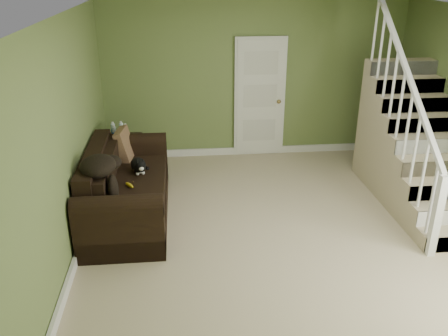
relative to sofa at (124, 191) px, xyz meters
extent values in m
cube|color=tan|center=(2.02, -0.69, -0.35)|extent=(5.00, 5.50, 0.01)
cube|color=white|center=(2.02, -0.69, 2.25)|extent=(5.00, 5.50, 0.01)
cube|color=olive|center=(2.02, 2.06, 0.95)|extent=(5.00, 0.04, 2.60)
cube|color=olive|center=(2.02, -3.44, 0.95)|extent=(5.00, 0.04, 2.60)
cube|color=olive|center=(-0.48, -0.69, 0.95)|extent=(0.04, 5.50, 2.60)
cube|color=white|center=(2.02, 2.03, -0.29)|extent=(5.00, 0.04, 0.12)
cube|color=white|center=(-0.45, -0.69, -0.29)|extent=(0.04, 5.50, 0.12)
cube|color=white|center=(2.12, 2.02, 0.66)|extent=(0.86, 0.05, 2.02)
cube|color=white|center=(2.12, 2.00, 0.65)|extent=(0.78, 0.04, 1.96)
sphere|color=olive|center=(2.44, 1.96, 0.60)|extent=(0.07, 0.07, 0.07)
cylinder|color=white|center=(3.57, -1.16, 0.30)|extent=(0.04, 0.04, 0.90)
cylinder|color=white|center=(3.57, -0.89, 0.50)|extent=(0.04, 0.04, 0.90)
cube|color=tan|center=(4.02, -0.62, -0.05)|extent=(1.00, 0.27, 0.60)
cylinder|color=white|center=(3.57, -0.62, 0.70)|extent=(0.04, 0.04, 0.90)
cube|color=tan|center=(4.02, -0.35, 0.05)|extent=(1.00, 0.27, 0.80)
cylinder|color=white|center=(3.57, -0.35, 0.90)|extent=(0.04, 0.04, 0.90)
cube|color=tan|center=(4.02, -0.08, 0.15)|extent=(1.00, 0.27, 1.00)
cylinder|color=white|center=(3.57, -0.08, 1.10)|extent=(0.04, 0.04, 0.90)
cube|color=tan|center=(4.02, 0.19, 0.25)|extent=(1.00, 0.27, 1.20)
cylinder|color=white|center=(3.57, 0.19, 1.30)|extent=(0.04, 0.04, 0.90)
cube|color=tan|center=(4.02, 0.46, 0.35)|extent=(1.00, 0.27, 1.40)
cylinder|color=white|center=(3.57, 0.46, 1.50)|extent=(0.04, 0.04, 0.90)
cube|color=tan|center=(4.02, 0.73, 0.45)|extent=(1.00, 0.27, 1.60)
cylinder|color=white|center=(3.57, 0.73, 1.70)|extent=(0.04, 0.04, 0.90)
cube|color=tan|center=(4.02, 1.00, 0.55)|extent=(1.00, 0.27, 1.80)
cylinder|color=white|center=(3.57, 1.00, 1.90)|extent=(0.04, 0.04, 0.90)
cube|color=white|center=(3.57, -1.31, 0.15)|extent=(0.09, 0.09, 1.00)
cube|color=white|center=(3.57, -0.08, 1.55)|extent=(0.06, 2.46, 1.84)
cube|color=black|center=(0.05, 0.00, -0.22)|extent=(1.00, 2.31, 0.26)
cube|color=black|center=(0.16, 0.00, 0.03)|extent=(0.75, 1.74, 0.23)
cube|color=black|center=(0.05, -1.02, -0.02)|extent=(1.00, 0.26, 0.65)
cube|color=black|center=(0.05, 1.02, -0.02)|extent=(1.00, 0.26, 0.65)
cylinder|color=black|center=(0.05, -1.02, 0.30)|extent=(1.00, 0.26, 0.26)
cylinder|color=black|center=(0.05, 1.02, 0.30)|extent=(1.00, 0.26, 0.26)
cube|color=black|center=(-0.34, 0.00, 0.23)|extent=(0.21, 1.78, 0.66)
cube|color=black|center=(-0.18, 0.00, 0.32)|extent=(0.15, 1.72, 0.37)
cube|color=black|center=(-0.13, 1.20, -0.02)|extent=(0.60, 0.60, 0.66)
cylinder|color=white|center=(-0.22, 1.13, 0.41)|extent=(0.06, 0.06, 0.20)
cylinder|color=#3067BA|center=(-0.22, 1.13, 0.41)|extent=(0.07, 0.07, 0.05)
cylinder|color=white|center=(-0.22, 1.13, 0.53)|extent=(0.03, 0.03, 0.03)
cylinder|color=white|center=(-0.05, 1.18, 0.41)|extent=(0.06, 0.06, 0.20)
cylinder|color=#3067BA|center=(-0.05, 1.18, 0.41)|extent=(0.07, 0.07, 0.05)
cylinder|color=white|center=(-0.05, 1.18, 0.53)|extent=(0.03, 0.03, 0.03)
cylinder|color=white|center=(-0.13, 1.31, 0.41)|extent=(0.06, 0.06, 0.20)
cylinder|color=#3067BA|center=(-0.13, 1.31, 0.41)|extent=(0.07, 0.07, 0.05)
cylinder|color=white|center=(-0.13, 1.31, 0.53)|extent=(0.03, 0.03, 0.03)
cylinder|color=white|center=(-0.25, 1.29, 0.41)|extent=(0.06, 0.06, 0.20)
cylinder|color=#3067BA|center=(-0.25, 1.29, 0.41)|extent=(0.07, 0.07, 0.05)
cylinder|color=white|center=(-0.25, 1.29, 0.53)|extent=(0.03, 0.03, 0.03)
ellipsoid|color=black|center=(0.18, 0.29, 0.24)|extent=(0.27, 0.38, 0.19)
ellipsoid|color=white|center=(0.18, 0.21, 0.21)|extent=(0.14, 0.17, 0.10)
sphere|color=black|center=(0.18, 0.11, 0.30)|extent=(0.15, 0.15, 0.13)
ellipsoid|color=white|center=(0.18, 0.05, 0.28)|extent=(0.08, 0.07, 0.06)
cone|color=black|center=(0.15, 0.12, 0.37)|extent=(0.05, 0.06, 0.06)
cone|color=black|center=(0.22, 0.12, 0.37)|extent=(0.05, 0.06, 0.06)
cylinder|color=black|center=(0.28, 0.42, 0.17)|extent=(0.16, 0.25, 0.04)
ellipsoid|color=yellow|center=(0.10, -0.19, 0.17)|extent=(0.14, 0.17, 0.05)
cube|color=#523421|center=(-0.04, 0.82, 0.34)|extent=(0.28, 0.48, 0.47)
ellipsoid|color=black|center=(-0.20, -0.54, 0.60)|extent=(0.56, 0.64, 0.22)
camera|label=1|loc=(0.76, -5.68, 2.74)|focal=38.00mm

